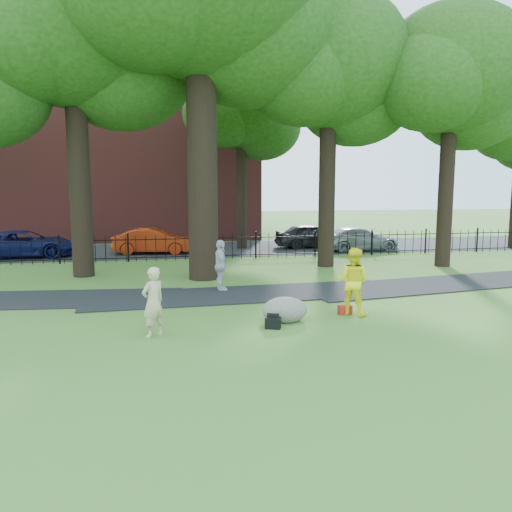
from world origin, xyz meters
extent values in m
plane|color=#4A7027|center=(0.00, 0.00, 0.00)|extent=(120.00, 120.00, 0.00)
cube|color=black|center=(1.00, 3.90, 0.00)|extent=(36.07, 3.85, 0.03)
cube|color=black|center=(0.00, 16.00, 0.00)|extent=(80.00, 7.00, 0.02)
cube|color=black|center=(0.00, 12.00, 1.02)|extent=(44.00, 0.04, 0.04)
cube|color=black|center=(0.00, 12.00, 0.18)|extent=(44.00, 0.04, 0.04)
cube|color=maroon|center=(-4.00, 24.00, 6.00)|extent=(18.00, 8.00, 12.00)
cylinder|color=black|center=(0.00, 7.00, 5.25)|extent=(1.10, 1.10, 10.50)
ellipsoid|color=#1B390F|center=(1.89, 8.05, 9.30)|extent=(6.72, 6.72, 5.71)
cylinder|color=black|center=(-4.50, 8.50, 4.55)|extent=(0.80, 0.80, 9.10)
ellipsoid|color=#1B390F|center=(-4.50, 8.50, 9.36)|extent=(7.20, 7.20, 6.12)
ellipsoid|color=#1B390F|center=(-2.88, 9.40, 8.06)|extent=(5.76, 5.76, 4.90)
ellipsoid|color=#1B390F|center=(-5.94, 7.78, 8.58)|extent=(5.40, 5.40, 4.59)
cylinder|color=black|center=(5.50, 9.00, 4.20)|extent=(0.70, 0.70, 8.40)
ellipsoid|color=#1B390F|center=(5.50, 9.00, 8.64)|extent=(6.60, 6.60, 5.61)
ellipsoid|color=#1B390F|center=(6.98, 9.82, 7.44)|extent=(5.28, 5.28, 4.49)
ellipsoid|color=#1B390F|center=(4.18, 8.34, 7.92)|extent=(4.95, 4.95, 4.21)
cylinder|color=black|center=(10.50, 8.00, 4.02)|extent=(0.64, 0.64, 8.05)
ellipsoid|color=#1B390F|center=(10.50, 8.00, 8.28)|extent=(6.20, 6.20, 5.27)
ellipsoid|color=#1B390F|center=(11.89, 8.78, 7.13)|extent=(4.96, 4.96, 4.22)
ellipsoid|color=#1B390F|center=(9.26, 7.38, 7.59)|extent=(4.65, 4.65, 3.95)
imported|color=#C3BA86|center=(-1.83, -0.10, 0.81)|extent=(0.70, 0.67, 1.62)
imported|color=yellow|center=(3.41, 0.88, 0.91)|extent=(1.12, 1.10, 1.82)
imported|color=silver|center=(0.33, 4.65, 0.85)|extent=(0.45, 1.01, 1.70)
ellipsoid|color=#615D50|center=(1.45, 0.58, 0.34)|extent=(1.39, 1.21, 0.69)
cube|color=black|center=(1.00, -0.02, 0.14)|extent=(0.43, 0.36, 0.28)
cube|color=maroon|center=(3.23, 0.93, 0.12)|extent=(0.37, 0.25, 0.25)
imported|color=#96240B|center=(-1.86, 14.60, 0.67)|extent=(4.21, 1.92, 1.34)
imported|color=#0D1242|center=(-7.98, 14.50, 0.66)|extent=(4.80, 2.33, 1.32)
imported|color=black|center=(6.91, 15.50, 0.69)|extent=(4.09, 1.74, 1.38)
imported|color=gray|center=(9.05, 13.70, 0.63)|extent=(4.38, 1.89, 1.26)
camera|label=1|loc=(-1.73, -11.47, 3.40)|focal=35.00mm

